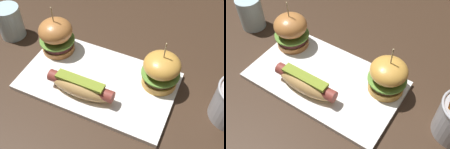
# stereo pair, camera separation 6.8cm
# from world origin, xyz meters

# --- Properties ---
(ground_plane) EXTENTS (3.00, 3.00, 0.00)m
(ground_plane) POSITION_xyz_m (0.00, 0.00, 0.00)
(ground_plane) COLOR #382619
(platter_main) EXTENTS (0.40, 0.23, 0.01)m
(platter_main) POSITION_xyz_m (0.00, 0.00, 0.01)
(platter_main) COLOR white
(platter_main) RESTS_ON ground
(hot_dog) EXTENTS (0.17, 0.05, 0.05)m
(hot_dog) POSITION_xyz_m (-0.02, -0.06, 0.04)
(hot_dog) COLOR tan
(hot_dog) RESTS_ON platter_main
(slider_left) EXTENTS (0.10, 0.10, 0.15)m
(slider_left) POSITION_xyz_m (-0.16, 0.06, 0.07)
(slider_left) COLOR #B87339
(slider_left) RESTS_ON platter_main
(slider_right) EXTENTS (0.10, 0.10, 0.14)m
(slider_right) POSITION_xyz_m (0.15, 0.06, 0.06)
(slider_right) COLOR gold
(slider_right) RESTS_ON platter_main
(water_glass) EXTENTS (0.08, 0.08, 0.10)m
(water_glass) POSITION_xyz_m (-0.33, 0.07, 0.05)
(water_glass) COLOR silver
(water_glass) RESTS_ON ground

